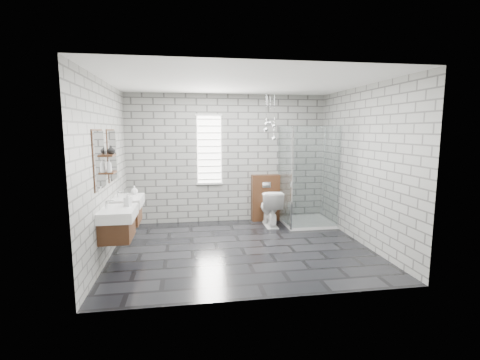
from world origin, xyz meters
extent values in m
cube|color=black|center=(0.00, 0.00, -0.01)|extent=(4.20, 3.60, 0.02)
cube|color=white|center=(0.00, 0.00, 2.71)|extent=(4.20, 3.60, 0.02)
cube|color=gray|center=(0.00, 1.81, 1.35)|extent=(4.20, 0.02, 2.70)
cube|color=gray|center=(0.00, -1.81, 1.35)|extent=(4.20, 0.02, 2.70)
cube|color=gray|center=(-2.11, 0.00, 1.35)|extent=(0.02, 3.60, 2.70)
cube|color=gray|center=(2.11, 0.00, 1.35)|extent=(0.02, 3.60, 2.70)
cube|color=#4C2B17|center=(-1.89, -0.48, 0.55)|extent=(0.42, 0.62, 0.30)
cube|color=silver|center=(-1.69, -0.48, 0.58)|extent=(0.02, 0.35, 0.01)
cube|color=white|center=(-1.87, -0.48, 0.77)|extent=(0.47, 0.70, 0.15)
cylinder|color=silver|center=(-2.02, -0.48, 0.91)|extent=(0.04, 0.04, 0.12)
cylinder|color=silver|center=(-1.97, -0.48, 0.96)|extent=(0.10, 0.02, 0.02)
cube|color=white|center=(-2.08, -0.48, 1.55)|extent=(0.03, 0.55, 0.80)
cube|color=#4C2B17|center=(-2.09, -0.48, 1.55)|extent=(0.01, 0.59, 0.84)
cube|color=#4C2B17|center=(-1.89, 0.40, 0.55)|extent=(0.42, 0.62, 0.30)
cube|color=silver|center=(-1.69, 0.40, 0.58)|extent=(0.02, 0.35, 0.01)
cube|color=white|center=(-1.87, 0.40, 0.77)|extent=(0.47, 0.70, 0.15)
cylinder|color=silver|center=(-2.02, 0.40, 0.91)|extent=(0.04, 0.04, 0.12)
cylinder|color=silver|center=(-1.97, 0.40, 0.96)|extent=(0.10, 0.02, 0.02)
cube|color=white|center=(-2.08, 0.40, 1.55)|extent=(0.03, 0.55, 0.80)
cube|color=#4C2B17|center=(-2.09, 0.40, 1.55)|extent=(0.01, 0.59, 0.84)
cube|color=#4C2B17|center=(-2.03, -0.05, 1.32)|extent=(0.14, 0.30, 0.03)
cube|color=#4C2B17|center=(-2.03, -0.05, 1.58)|extent=(0.14, 0.30, 0.03)
cube|color=white|center=(-0.40, 1.79, 1.55)|extent=(0.50, 0.02, 1.40)
cube|color=silver|center=(-0.40, 1.77, 2.27)|extent=(0.56, 0.04, 0.04)
cube|color=silver|center=(-0.40, 1.77, 0.83)|extent=(0.56, 0.04, 0.04)
cube|color=silver|center=(-0.40, 1.77, 0.92)|extent=(0.48, 0.01, 0.02)
cube|color=silver|center=(-0.40, 1.77, 1.06)|extent=(0.48, 0.01, 0.02)
cube|color=silver|center=(-0.40, 1.77, 1.20)|extent=(0.48, 0.01, 0.02)
cube|color=silver|center=(-0.40, 1.77, 1.34)|extent=(0.48, 0.01, 0.02)
cube|color=silver|center=(-0.40, 1.77, 1.48)|extent=(0.48, 0.01, 0.02)
cube|color=silver|center=(-0.40, 1.77, 1.62)|extent=(0.48, 0.01, 0.02)
cube|color=silver|center=(-0.40, 1.77, 1.76)|extent=(0.48, 0.01, 0.02)
cube|color=silver|center=(-0.40, 1.77, 1.90)|extent=(0.48, 0.01, 0.02)
cube|color=silver|center=(-0.40, 1.77, 2.04)|extent=(0.48, 0.01, 0.03)
cube|color=silver|center=(-0.40, 1.77, 2.18)|extent=(0.48, 0.01, 0.03)
cube|color=#4C2B17|center=(0.80, 1.70, 0.50)|extent=(0.60, 0.20, 1.00)
cube|color=silver|center=(0.80, 1.60, 0.80)|extent=(0.18, 0.01, 0.12)
cube|color=white|center=(1.60, 1.30, 0.03)|extent=(1.00, 1.00, 0.06)
cube|color=silver|center=(1.60, 0.81, 1.03)|extent=(1.00, 0.01, 2.00)
cube|color=silver|center=(1.11, 1.30, 1.03)|extent=(0.01, 1.00, 2.00)
cube|color=silver|center=(1.11, 0.81, 1.03)|extent=(0.03, 0.03, 2.00)
cube|color=silver|center=(2.08, 0.81, 1.03)|extent=(0.03, 0.03, 2.00)
cylinder|color=silver|center=(2.04, 1.50, 1.10)|extent=(0.02, 0.02, 1.80)
cylinder|color=silver|center=(1.96, 1.50, 2.02)|extent=(0.14, 0.14, 0.02)
sphere|color=silver|center=(0.70, 1.28, 1.97)|extent=(0.09, 0.09, 0.09)
cylinder|color=silver|center=(0.70, 1.28, 2.36)|extent=(0.01, 0.01, 0.69)
sphere|color=silver|center=(0.88, 1.32, 1.79)|extent=(0.09, 0.09, 0.09)
cylinder|color=silver|center=(0.88, 1.32, 2.27)|extent=(0.01, 0.01, 0.86)
sphere|color=silver|center=(0.82, 1.46, 2.10)|extent=(0.09, 0.09, 0.09)
cylinder|color=silver|center=(0.82, 1.46, 2.42)|extent=(0.01, 0.01, 0.55)
sphere|color=silver|center=(0.75, 1.42, 2.09)|extent=(0.09, 0.09, 0.09)
cylinder|color=silver|center=(0.75, 1.42, 2.42)|extent=(0.01, 0.01, 0.56)
sphere|color=silver|center=(0.90, 1.43, 2.04)|extent=(0.09, 0.09, 0.09)
cylinder|color=silver|center=(0.90, 1.43, 2.39)|extent=(0.01, 0.01, 0.61)
imported|color=white|center=(0.80, 1.27, 0.37)|extent=(0.44, 0.74, 0.74)
imported|color=#B2B2B2|center=(-1.75, -0.34, 0.95)|extent=(0.12, 0.12, 0.19)
imported|color=#B2B2B2|center=(-1.79, 0.65, 0.92)|extent=(0.14, 0.14, 0.15)
imported|color=#B2B2B2|center=(-2.02, -0.17, 1.44)|extent=(0.08, 0.08, 0.20)
imported|color=#B2B2B2|center=(-2.02, 0.03, 1.66)|extent=(0.13, 0.13, 0.13)
camera|label=1|loc=(-0.90, -5.53, 1.96)|focal=26.00mm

